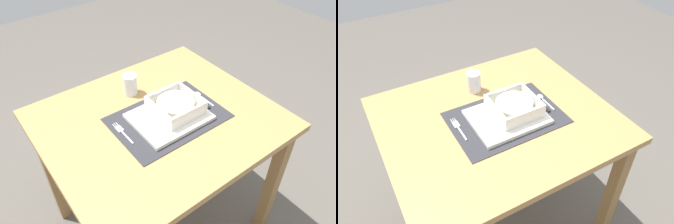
% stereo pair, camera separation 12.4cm
% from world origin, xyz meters
% --- Properties ---
extents(ground_plane, '(6.00, 6.00, 0.00)m').
position_xyz_m(ground_plane, '(0.00, 0.00, 0.00)').
color(ground_plane, '#59544C').
extents(dining_table, '(0.89, 0.78, 0.72)m').
position_xyz_m(dining_table, '(0.00, 0.00, 0.62)').
color(dining_table, '#B2844C').
rests_on(dining_table, ground).
extents(placemat, '(0.43, 0.30, 0.00)m').
position_xyz_m(placemat, '(0.03, -0.02, 0.72)').
color(placemat, '#2D2D33').
rests_on(placemat, dining_table).
extents(serving_plate, '(0.28, 0.23, 0.02)m').
position_xyz_m(serving_plate, '(0.03, -0.03, 0.73)').
color(serving_plate, white).
rests_on(serving_plate, placemat).
extents(porridge_bowl, '(0.18, 0.18, 0.06)m').
position_xyz_m(porridge_bowl, '(0.07, -0.02, 0.76)').
color(porridge_bowl, white).
rests_on(porridge_bowl, serving_plate).
extents(fork, '(0.02, 0.14, 0.00)m').
position_xyz_m(fork, '(-0.16, 0.01, 0.73)').
color(fork, silver).
rests_on(fork, placemat).
extents(spoon, '(0.02, 0.11, 0.01)m').
position_xyz_m(spoon, '(0.22, 0.00, 0.73)').
color(spoon, silver).
rests_on(spoon, placemat).
extents(butter_knife, '(0.01, 0.14, 0.01)m').
position_xyz_m(butter_knife, '(0.20, -0.02, 0.73)').
color(butter_knife, black).
rests_on(butter_knife, placemat).
extents(bread_knife, '(0.01, 0.14, 0.01)m').
position_xyz_m(bread_knife, '(0.17, -0.04, 0.73)').
color(bread_knife, '#59331E').
rests_on(bread_knife, placemat).
extents(drinking_glass, '(0.06, 0.06, 0.09)m').
position_xyz_m(drinking_glass, '(0.00, 0.20, 0.76)').
color(drinking_glass, white).
rests_on(drinking_glass, dining_table).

